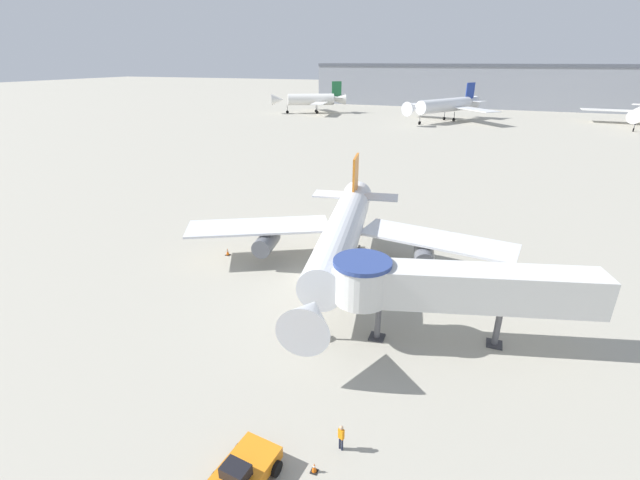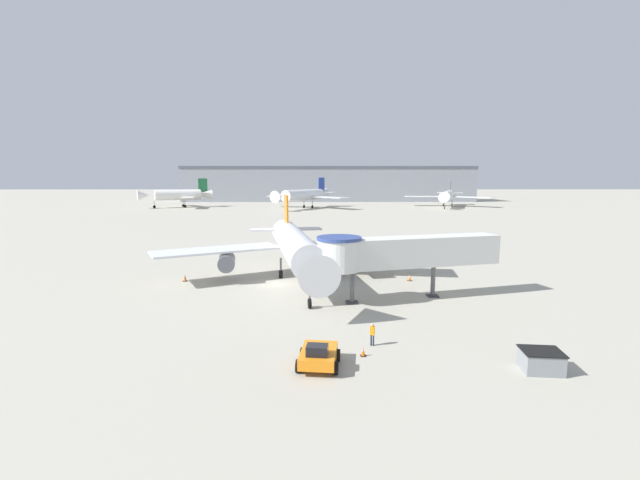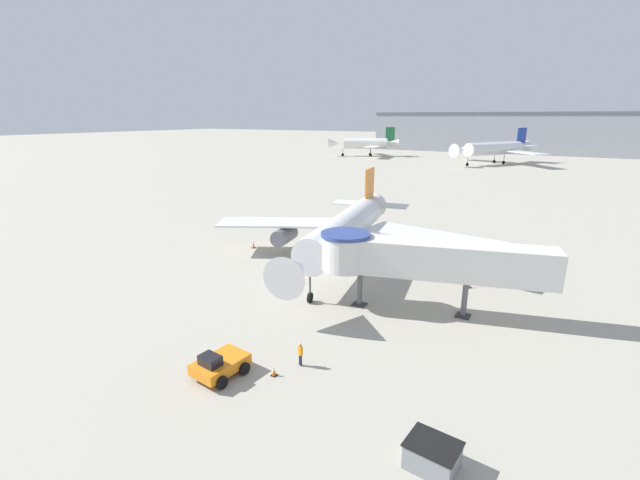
{
  "view_description": "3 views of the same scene",
  "coord_description": "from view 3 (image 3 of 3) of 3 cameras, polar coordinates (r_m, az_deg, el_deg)",
  "views": [
    {
      "loc": [
        12.82,
        -33.45,
        19.08
      ],
      "look_at": [
        0.43,
        -0.79,
        4.29
      ],
      "focal_mm": 24.0,
      "sensor_mm": 36.0,
      "label": 1
    },
    {
      "loc": [
        4.1,
        -46.02,
        11.59
      ],
      "look_at": [
        4.43,
        -5.71,
        5.74
      ],
      "focal_mm": 24.0,
      "sensor_mm": 36.0,
      "label": 2
    },
    {
      "loc": [
        21.16,
        -38.05,
        15.5
      ],
      "look_at": [
        2.64,
        -5.7,
        4.72
      ],
      "focal_mm": 24.0,
      "sensor_mm": 36.0,
      "label": 3
    }
  ],
  "objects": [
    {
      "name": "traffic_cone_port_wing",
      "position": [
        52.98,
        -8.85,
        -0.66
      ],
      "size": [
        0.47,
        0.47,
        0.77
      ],
      "color": "black",
      "rests_on": "ground_plane"
    },
    {
      "name": "background_jet_blue_tail",
      "position": [
        158.45,
        22.37,
        11.21
      ],
      "size": [
        32.56,
        33.64,
        11.81
      ],
      "rotation": [
        0.0,
        0.0,
        -0.53
      ],
      "color": "silver",
      "rests_on": "ground_plane"
    },
    {
      "name": "service_container_gray",
      "position": [
        22.4,
        14.75,
        -25.99
      ],
      "size": [
        2.54,
        2.12,
        1.31
      ],
      "rotation": [
        0.0,
        0.0,
        -0.11
      ],
      "color": "gray",
      "rests_on": "ground_plane"
    },
    {
      "name": "traffic_cone_apron_front",
      "position": [
        27.89,
        -6.15,
        -17.03
      ],
      "size": [
        0.36,
        0.36,
        0.6
      ],
      "color": "black",
      "rests_on": "ground_plane"
    },
    {
      "name": "ground_crew_marshaller",
      "position": [
        28.38,
        -2.63,
        -14.78
      ],
      "size": [
        0.35,
        0.29,
        1.61
      ],
      "rotation": [
        0.0,
        0.0,
        5.88
      ],
      "color": "#1E2338",
      "rests_on": "ground_plane"
    },
    {
      "name": "background_jet_green_tail",
      "position": [
        178.38,
        6.21,
        12.67
      ],
      "size": [
        27.0,
        25.84,
        11.46
      ],
      "rotation": [
        0.0,
        0.0,
        -1.1
      ],
      "color": "white",
      "rests_on": "ground_plane"
    },
    {
      "name": "pushback_tug_orange",
      "position": [
        28.21,
        -13.28,
        -15.84
      ],
      "size": [
        2.82,
        3.52,
        1.69
      ],
      "rotation": [
        0.0,
        0.0,
        -0.12
      ],
      "color": "orange",
      "rests_on": "ground_plane"
    },
    {
      "name": "ground_plane",
      "position": [
        46.22,
        0.68,
        -3.46
      ],
      "size": [
        800.0,
        800.0,
        0.0
      ],
      "primitive_type": "plane",
      "color": "#A8A393"
    },
    {
      "name": "terminal_building",
      "position": [
        213.45,
        27.51,
        12.55
      ],
      "size": [
        145.02,
        24.03,
        17.41
      ],
      "color": "gray",
      "rests_on": "ground_plane"
    },
    {
      "name": "main_airplane",
      "position": [
        45.59,
        3.49,
        1.43
      ],
      "size": [
        32.01,
        28.81,
        9.33
      ],
      "rotation": [
        0.0,
        0.0,
        0.17
      ],
      "color": "silver",
      "rests_on": "ground_plane"
    },
    {
      "name": "jet_bridge",
      "position": [
        35.04,
        12.72,
        -2.34
      ],
      "size": [
        18.08,
        7.55,
        6.32
      ],
      "rotation": [
        0.0,
        0.0,
        0.26
      ],
      "color": "silver",
      "rests_on": "ground_plane"
    },
    {
      "name": "traffic_cone_starboard_wing",
      "position": [
        42.76,
        19.21,
        -5.55
      ],
      "size": [
        0.45,
        0.45,
        0.75
      ],
      "color": "black",
      "rests_on": "ground_plane"
    }
  ]
}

